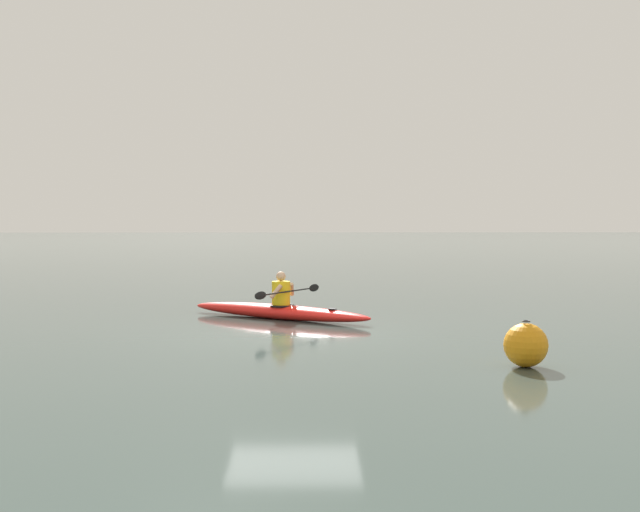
% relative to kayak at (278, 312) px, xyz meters
% --- Properties ---
extents(ground_plane, '(160.00, 160.00, 0.00)m').
position_rel_kayak_xyz_m(ground_plane, '(-0.37, 2.37, -0.16)').
color(ground_plane, '#384742').
extents(kayak, '(4.18, 3.03, 0.32)m').
position_rel_kayak_xyz_m(kayak, '(0.00, 0.00, 0.00)').
color(kayak, red).
rests_on(kayak, ground).
extents(kayaker, '(1.38, 2.06, 0.72)m').
position_rel_kayak_xyz_m(kayaker, '(-0.07, 0.05, 0.45)').
color(kayaker, yellow).
rests_on(kayaker, kayak).
extents(mooring_buoy_red_near, '(0.66, 0.66, 0.71)m').
position_rel_kayak_xyz_m(mooring_buoy_red_near, '(-3.89, 5.65, 0.17)').
color(mooring_buoy_red_near, orange).
rests_on(mooring_buoy_red_near, ground).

